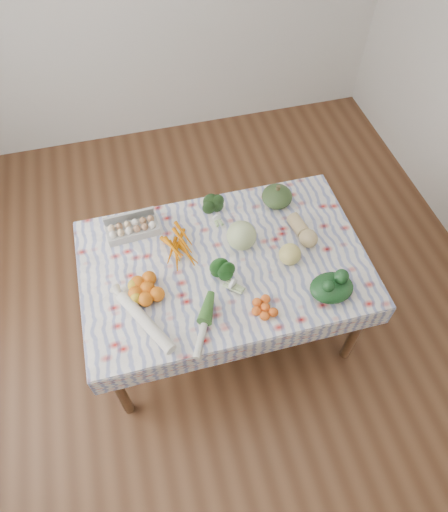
# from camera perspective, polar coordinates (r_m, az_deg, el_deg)

# --- Properties ---
(ground) EXTENTS (4.50, 4.50, 0.00)m
(ground) POSITION_cam_1_polar(r_m,az_deg,el_deg) (3.31, -0.00, -8.36)
(ground) COLOR #51301B
(ground) RESTS_ON ground
(dining_table) EXTENTS (1.60, 1.00, 0.75)m
(dining_table) POSITION_cam_1_polar(r_m,az_deg,el_deg) (2.72, -0.00, -1.75)
(dining_table) COLOR brown
(dining_table) RESTS_ON ground
(tablecloth) EXTENTS (1.66, 1.06, 0.01)m
(tablecloth) POSITION_cam_1_polar(r_m,az_deg,el_deg) (2.66, -0.00, -0.81)
(tablecloth) COLOR white
(tablecloth) RESTS_ON dining_table
(egg_carton) EXTENTS (0.32, 0.14, 0.08)m
(egg_carton) POSITION_cam_1_polar(r_m,az_deg,el_deg) (2.80, -11.33, 3.22)
(egg_carton) COLOR #B1B1AC
(egg_carton) RESTS_ON tablecloth
(carrot_bunch) EXTENTS (0.26, 0.24, 0.04)m
(carrot_bunch) POSITION_cam_1_polar(r_m,az_deg,el_deg) (2.71, -5.69, 1.34)
(carrot_bunch) COLOR #D06801
(carrot_bunch) RESTS_ON tablecloth
(kale_bunch) EXTENTS (0.15, 0.14, 0.12)m
(kale_bunch) POSITION_cam_1_polar(r_m,az_deg,el_deg) (2.82, -1.23, 5.79)
(kale_bunch) COLOR #1B3415
(kale_bunch) RESTS_ON tablecloth
(kabocha_squash) EXTENTS (0.25, 0.25, 0.13)m
(kabocha_squash) POSITION_cam_1_polar(r_m,az_deg,el_deg) (2.91, 6.64, 7.42)
(kabocha_squash) COLOR #354D25
(kabocha_squash) RESTS_ON tablecloth
(cabbage) EXTENTS (0.20, 0.20, 0.18)m
(cabbage) POSITION_cam_1_polar(r_m,az_deg,el_deg) (2.66, 2.20, 2.57)
(cabbage) COLOR #AFC181
(cabbage) RESTS_ON tablecloth
(butternut_squash) EXTENTS (0.15, 0.25, 0.11)m
(butternut_squash) POSITION_cam_1_polar(r_m,az_deg,el_deg) (2.77, 9.84, 3.23)
(butternut_squash) COLOR tan
(butternut_squash) RESTS_ON tablecloth
(orange_cluster) EXTENTS (0.32, 0.32, 0.09)m
(orange_cluster) POSITION_cam_1_polar(r_m,az_deg,el_deg) (2.54, -9.56, -4.01)
(orange_cluster) COLOR orange
(orange_cluster) RESTS_ON tablecloth
(broccoli) EXTENTS (0.22, 0.22, 0.11)m
(broccoli) POSITION_cam_1_polar(r_m,az_deg,el_deg) (2.52, 0.12, -2.74)
(broccoli) COLOR #184A16
(broccoli) RESTS_ON tablecloth
(mandarin_cluster) EXTENTS (0.21, 0.21, 0.05)m
(mandarin_cluster) POSITION_cam_1_polar(r_m,az_deg,el_deg) (2.47, 5.18, -6.36)
(mandarin_cluster) COLOR orange
(mandarin_cluster) RESTS_ON tablecloth
(grapefruit) EXTENTS (0.16, 0.16, 0.13)m
(grapefruit) POSITION_cam_1_polar(r_m,az_deg,el_deg) (2.63, 8.24, 0.21)
(grapefruit) COLOR #D6C666
(grapefruit) RESTS_ON tablecloth
(spinach_bag) EXTENTS (0.28, 0.24, 0.11)m
(spinach_bag) POSITION_cam_1_polar(r_m,az_deg,el_deg) (2.56, 13.30, -3.89)
(spinach_bag) COLOR #133617
(spinach_bag) RESTS_ON tablecloth
(daikon) EXTENTS (0.27, 0.43, 0.07)m
(daikon) POSITION_cam_1_polar(r_m,az_deg,el_deg) (2.45, -9.76, -8.13)
(daikon) COLOR silver
(daikon) RESTS_ON tablecloth
(leek) EXTENTS (0.19, 0.35, 0.04)m
(leek) POSITION_cam_1_polar(r_m,az_deg,el_deg) (2.42, -2.53, -8.70)
(leek) COLOR silver
(leek) RESTS_ON tablecloth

